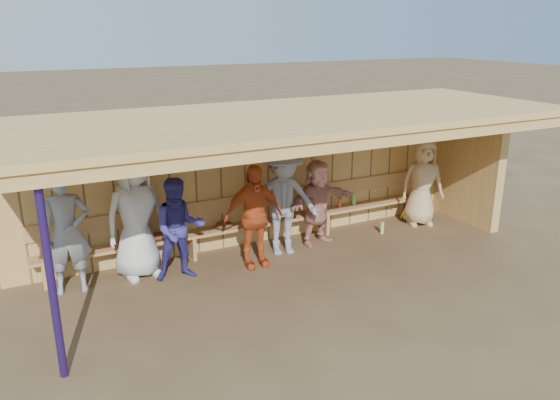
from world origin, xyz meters
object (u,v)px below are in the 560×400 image
(player_b, at_px, (136,215))
(player_c, at_px, (179,229))
(player_d, at_px, (253,216))
(player_e, at_px, (283,201))
(player_f, at_px, (317,202))
(player_h, at_px, (422,183))
(bench, at_px, (261,216))
(player_a, at_px, (67,233))

(player_b, distance_m, player_c, 0.70)
(player_d, relative_size, player_e, 0.90)
(player_e, distance_m, player_f, 0.78)
(player_h, xyz_separation_m, bench, (-3.24, 0.47, -0.32))
(player_d, distance_m, bench, 0.97)
(player_e, distance_m, bench, 0.70)
(player_d, bearing_deg, player_a, 173.63)
(player_c, bearing_deg, player_b, 152.60)
(player_b, bearing_deg, player_e, -17.62)
(player_h, bearing_deg, player_d, -155.13)
(player_c, bearing_deg, bench, 29.72)
(player_f, height_order, player_h, player_h)
(player_a, distance_m, player_c, 1.60)
(player_d, xyz_separation_m, player_h, (3.72, 0.31, 0.00))
(player_c, height_order, bench, player_c)
(player_e, bearing_deg, player_a, -171.89)
(player_e, distance_m, player_h, 3.06)
(player_b, xyz_separation_m, player_d, (1.74, -0.47, -0.15))
(player_e, relative_size, player_h, 1.11)
(player_c, relative_size, player_f, 1.05)
(player_a, xyz_separation_m, player_d, (2.75, -0.39, -0.07))
(player_f, bearing_deg, player_c, 174.35)
(player_f, xyz_separation_m, player_h, (2.31, -0.08, 0.08))
(player_e, relative_size, player_f, 1.22)
(player_c, distance_m, player_f, 2.62)
(player_d, distance_m, player_h, 3.73)
(player_a, relative_size, player_e, 0.98)
(player_a, bearing_deg, bench, 12.94)
(player_c, relative_size, player_d, 0.95)
(player_b, relative_size, player_d, 1.17)
(player_a, distance_m, player_b, 1.02)
(player_b, xyz_separation_m, player_e, (2.40, -0.23, -0.06))
(player_c, bearing_deg, player_a, 176.49)
(player_h, bearing_deg, player_f, -161.84)
(player_a, xyz_separation_m, player_e, (3.41, -0.15, 0.02))
(player_b, bearing_deg, player_h, -13.79)
(player_b, height_order, player_c, player_b)
(player_c, height_order, player_e, player_e)
(player_c, xyz_separation_m, player_h, (4.91, 0.22, 0.04))
(player_a, xyz_separation_m, bench, (3.24, 0.39, -0.39))
(player_b, height_order, player_h, player_b)
(player_c, distance_m, player_e, 1.86)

